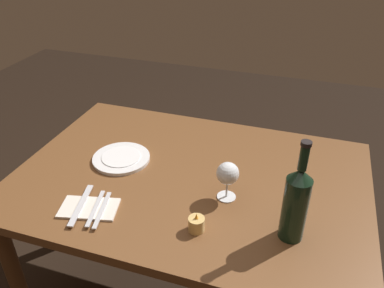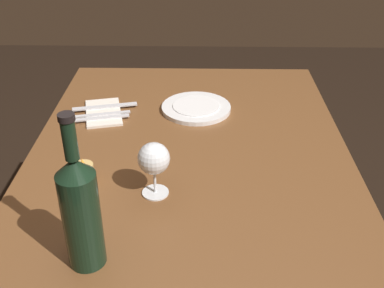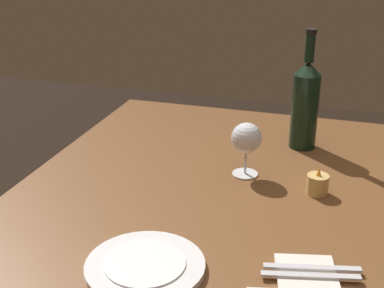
% 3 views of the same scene
% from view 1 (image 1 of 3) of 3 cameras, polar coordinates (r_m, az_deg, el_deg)
% --- Properties ---
extents(dining_table, '(1.30, 0.90, 0.74)m').
position_cam_1_polar(dining_table, '(1.52, -0.29, -7.38)').
color(dining_table, brown).
rests_on(dining_table, ground).
extents(wine_glass_left, '(0.08, 0.08, 0.14)m').
position_cam_1_polar(wine_glass_left, '(1.31, 5.23, -4.43)').
color(wine_glass_left, white).
rests_on(wine_glass_left, dining_table).
extents(wine_bottle, '(0.08, 0.08, 0.34)m').
position_cam_1_polar(wine_bottle, '(1.18, 14.93, -8.26)').
color(wine_bottle, black).
rests_on(wine_bottle, dining_table).
extents(votive_candle, '(0.05, 0.05, 0.07)m').
position_cam_1_polar(votive_candle, '(1.23, 0.65, -11.69)').
color(votive_candle, '#DBB266').
rests_on(votive_candle, dining_table).
extents(dinner_plate, '(0.23, 0.23, 0.02)m').
position_cam_1_polar(dinner_plate, '(1.58, -10.30, -2.05)').
color(dinner_plate, white).
rests_on(dinner_plate, dining_table).
extents(folded_napkin, '(0.21, 0.15, 0.01)m').
position_cam_1_polar(folded_napkin, '(1.36, -14.82, -9.05)').
color(folded_napkin, silver).
rests_on(folded_napkin, dining_table).
extents(fork_inner, '(0.05, 0.18, 0.00)m').
position_cam_1_polar(fork_inner, '(1.35, -13.94, -9.09)').
color(fork_inner, silver).
rests_on(fork_inner, folded_napkin).
extents(fork_outer, '(0.05, 0.18, 0.00)m').
position_cam_1_polar(fork_outer, '(1.34, -13.01, -9.35)').
color(fork_outer, silver).
rests_on(fork_outer, folded_napkin).
extents(table_knife, '(0.07, 0.21, 0.00)m').
position_cam_1_polar(table_knife, '(1.37, -15.93, -8.54)').
color(table_knife, silver).
rests_on(table_knife, folded_napkin).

